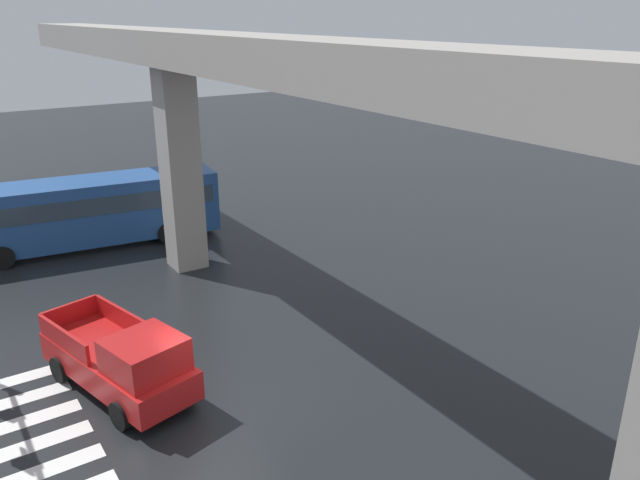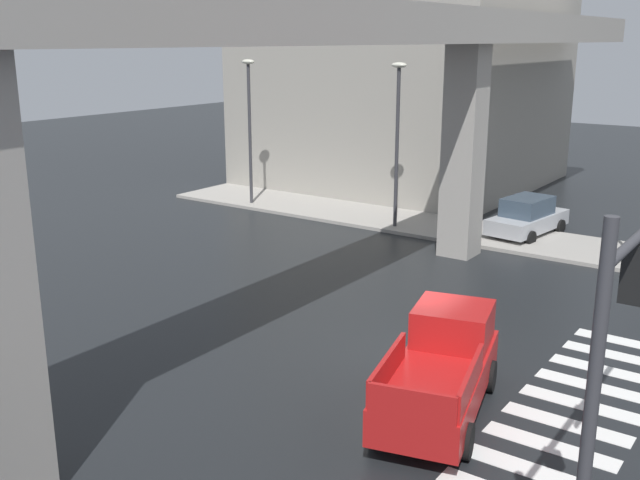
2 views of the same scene
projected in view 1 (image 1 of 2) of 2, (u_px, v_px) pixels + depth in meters
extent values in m
plane|color=black|center=(222.00, 406.00, 16.41)|extent=(120.00, 120.00, 0.00)
cube|color=silver|center=(9.00, 382.00, 17.47)|extent=(0.55, 2.80, 0.01)
cube|color=silver|center=(15.00, 401.00, 16.62)|extent=(0.55, 2.80, 0.01)
cube|color=silver|center=(23.00, 422.00, 15.76)|extent=(0.55, 2.80, 0.01)
cube|color=silver|center=(31.00, 446.00, 14.90)|extent=(0.55, 2.80, 0.01)
cube|color=silver|center=(41.00, 472.00, 14.04)|extent=(0.55, 2.80, 0.01)
cube|color=#9E9991|center=(318.00, 64.00, 15.04)|extent=(54.55, 2.35, 1.20)
cube|color=#9E9991|center=(180.00, 170.00, 24.21)|extent=(1.30, 1.30, 8.02)
cube|color=red|center=(118.00, 364.00, 16.91)|extent=(5.41, 3.08, 0.80)
cube|color=red|center=(145.00, 355.00, 15.71)|extent=(2.07, 2.11, 0.90)
cube|color=#3F5160|center=(156.00, 362.00, 15.41)|extent=(0.50, 1.65, 0.77)
cube|color=red|center=(121.00, 317.00, 18.00)|extent=(2.60, 0.74, 0.60)
cube|color=red|center=(63.00, 339.00, 16.78)|extent=(2.60, 0.74, 0.60)
cube|color=red|center=(70.00, 313.00, 18.24)|extent=(0.52, 1.72, 0.60)
cylinder|color=black|center=(181.00, 385.00, 16.69)|extent=(0.81, 0.46, 0.76)
cylinder|color=black|center=(121.00, 415.00, 15.43)|extent=(0.81, 0.46, 0.76)
cylinder|color=black|center=(118.00, 345.00, 18.67)|extent=(0.81, 0.46, 0.76)
cylinder|color=black|center=(61.00, 369.00, 17.41)|extent=(0.81, 0.46, 0.76)
cube|color=#234C8C|center=(92.00, 210.00, 27.28)|extent=(3.89, 11.03, 2.70)
cube|color=#2D3D4C|center=(91.00, 200.00, 27.11)|extent=(3.86, 10.50, 0.76)
cylinder|color=black|center=(2.00, 258.00, 25.07)|extent=(0.47, 1.00, 0.96)
cylinder|color=black|center=(2.00, 239.00, 27.13)|extent=(0.47, 1.00, 0.96)
cylinder|color=black|center=(168.00, 233.00, 27.88)|extent=(0.47, 1.00, 0.96)
cylinder|color=black|center=(156.00, 218.00, 29.94)|extent=(0.47, 1.00, 0.96)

